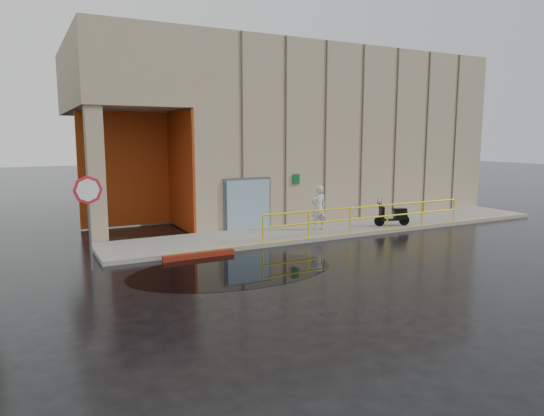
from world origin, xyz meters
The scene contains 9 objects.
ground centered at (0.00, 0.00, 0.00)m, with size 120.00×120.00×0.00m, color black.
sidewalk centered at (4.00, 4.50, 0.07)m, with size 20.00×3.00×0.15m, color gray.
building centered at (5.10, 10.98, 4.21)m, with size 20.00×10.17×8.00m.
guardrail centered at (4.25, 3.15, 0.68)m, with size 9.56×0.06×1.03m.
person centered at (2.63, 4.36, 1.05)m, with size 0.66×0.43×1.81m, color silver.
scooter centered at (5.90, 3.63, 0.83)m, with size 1.58×0.96×1.19m.
stop_sign centered at (-6.32, 2.77, 2.02)m, with size 0.84×0.17×2.80m.
red_curb centered at (-3.04, 2.69, 0.09)m, with size 2.40×0.18×0.18m, color maroon.
puddle centered at (-2.66, 0.80, 0.00)m, with size 6.13×3.77×0.01m, color black.
Camera 1 is at (-8.04, -11.98, 3.88)m, focal length 32.00 mm.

